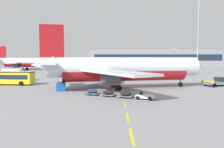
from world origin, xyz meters
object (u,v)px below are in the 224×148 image
at_px(baggage_train, 117,94).
at_px(pushback_tug, 218,82).
at_px(catering_truck, 15,75).
at_px(apron_shuttle_bus, 7,77).
at_px(airliner_mid_left, 27,62).
at_px(uld_cargo_container, 61,87).
at_px(apron_light_mast_far, 198,27).
at_px(ground_crew_worker, 213,83).
at_px(airliner_foreground, 123,69).

bearing_deg(baggage_train, pushback_tug, 32.93).
xyz_separation_m(catering_truck, baggage_train, (26.57, -24.80, -1.11)).
relative_size(apron_shuttle_bus, catering_truck, 1.73).
bearing_deg(airliner_mid_left, uld_cargo_container, -64.97).
bearing_deg(apron_light_mast_far, airliner_mid_left, 160.22).
xyz_separation_m(apron_shuttle_bus, ground_crew_worker, (44.17, -4.78, -0.75)).
distance_m(airliner_mid_left, baggage_train, 88.39).
relative_size(pushback_tug, baggage_train, 0.59).
bearing_deg(catering_truck, pushback_tug, -12.13).
bearing_deg(airliner_foreground, ground_crew_worker, 3.74).
distance_m(pushback_tug, ground_crew_worker, 4.19).
height_order(catering_truck, ground_crew_worker, catering_truck).
bearing_deg(apron_shuttle_bus, pushback_tug, -1.82).
relative_size(pushback_tug, catering_truck, 0.92).
height_order(pushback_tug, baggage_train, pushback_tug).
bearing_deg(pushback_tug, uld_cargo_container, -166.53).
distance_m(airliner_foreground, uld_cargo_container, 12.33).
height_order(airliner_foreground, catering_truck, airliner_foreground).
xyz_separation_m(airliner_mid_left, apron_shuttle_bus, (18.54, -61.23, -2.02)).
distance_m(airliner_foreground, ground_crew_worker, 18.62).
bearing_deg(apron_light_mast_far, airliner_foreground, -125.78).
height_order(apron_shuttle_bus, apron_light_mast_far, apron_light_mast_far).
relative_size(apron_shuttle_bus, ground_crew_worker, 7.02).
xyz_separation_m(airliner_foreground, baggage_train, (-1.19, -9.85, -3.42)).
bearing_deg(uld_cargo_container, pushback_tug, 13.47).
xyz_separation_m(baggage_train, apron_light_mast_far, (30.51, 50.54, 16.90)).
bearing_deg(ground_crew_worker, pushback_tug, 51.65).
relative_size(airliner_mid_left, catering_truck, 4.70).
bearing_deg(airliner_mid_left, apron_shuttle_bus, -73.15).
height_order(uld_cargo_container, apron_light_mast_far, apron_light_mast_far).
xyz_separation_m(catering_truck, ground_crew_worker, (46.10, -13.75, -0.65)).
bearing_deg(baggage_train, apron_light_mast_far, 58.88).
relative_size(pushback_tug, apron_light_mast_far, 0.23).
bearing_deg(baggage_train, uld_cargo_container, 147.42).
relative_size(airliner_foreground, ground_crew_worker, 19.87).
height_order(apron_shuttle_bus, baggage_train, apron_shuttle_bus).
height_order(pushback_tug, uld_cargo_container, pushback_tug).
relative_size(catering_truck, uld_cargo_container, 3.81).
bearing_deg(apron_light_mast_far, baggage_train, -121.12).
distance_m(baggage_train, apron_light_mast_far, 61.41).
height_order(pushback_tug, catering_truck, catering_truck).
xyz_separation_m(apron_shuttle_bus, uld_cargo_container, (14.36, -9.25, -0.95)).
relative_size(baggage_train, uld_cargo_container, 5.98).
height_order(airliner_mid_left, uld_cargo_container, airliner_mid_left).
distance_m(airliner_foreground, apron_light_mast_far, 51.94).
bearing_deg(uld_cargo_container, airliner_foreground, 15.95).
relative_size(catering_truck, baggage_train, 0.64).
relative_size(airliner_foreground, uld_cargo_container, 18.66).
xyz_separation_m(airliner_mid_left, ground_crew_worker, (62.72, -66.01, -2.77)).
xyz_separation_m(airliner_foreground, apron_light_mast_far, (29.33, 40.70, 13.49)).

